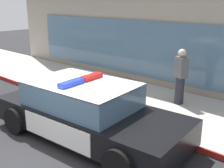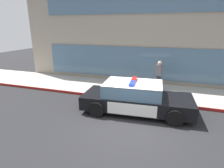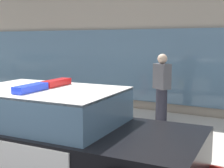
% 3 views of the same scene
% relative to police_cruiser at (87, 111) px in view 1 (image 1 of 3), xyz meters
% --- Properties ---
extents(ground, '(48.00, 48.00, 0.00)m').
position_rel_police_cruiser_xyz_m(ground, '(0.05, -1.40, -0.68)').
color(ground, '#262628').
extents(sidewalk, '(48.00, 3.24, 0.15)m').
position_rel_police_cruiser_xyz_m(sidewalk, '(0.05, 2.76, -0.61)').
color(sidewalk, '#B2ADA3').
rests_on(sidewalk, ground).
extents(curb_red_paint, '(28.80, 0.04, 0.14)m').
position_rel_police_cruiser_xyz_m(curb_red_paint, '(0.05, 1.12, -0.61)').
color(curb_red_paint, maroon).
rests_on(curb_red_paint, ground).
extents(police_cruiser, '(5.01, 2.42, 1.49)m').
position_rel_police_cruiser_xyz_m(police_cruiser, '(0.00, 0.00, 0.00)').
color(police_cruiser, black).
rests_on(police_cruiser, ground).
extents(fire_hydrant, '(0.34, 0.39, 0.73)m').
position_rel_police_cruiser_xyz_m(fire_hydrant, '(-1.32, 1.86, -0.18)').
color(fire_hydrant, red).
rests_on(fire_hydrant, sidewalk).
extents(pedestrian_on_sidewalk, '(0.48, 0.42, 1.71)m').
position_rel_police_cruiser_xyz_m(pedestrian_on_sidewalk, '(0.74, 3.23, 0.33)').
color(pedestrian_on_sidewalk, '#23232D').
rests_on(pedestrian_on_sidewalk, sidewalk).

